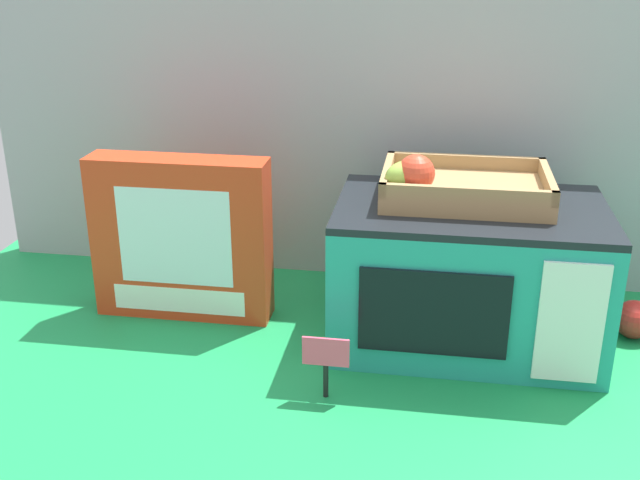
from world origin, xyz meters
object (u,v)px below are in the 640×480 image
cookie_set_box (182,238)px  food_groups_crate (455,187)px  toy_microwave (467,274)px  price_sign (326,358)px  loose_toy_apple (634,319)px

cookie_set_box → food_groups_crate: bearing=-0.2°
toy_microwave → price_sign: toy_microwave is taller
toy_microwave → price_sign: 0.30m
price_sign → cookie_set_box: bearing=141.1°
toy_microwave → cookie_set_box: 0.50m
food_groups_crate → cookie_set_box: bearing=179.8°
cookie_set_box → price_sign: bearing=-38.9°
cookie_set_box → toy_microwave: bearing=-2.4°
loose_toy_apple → food_groups_crate: bearing=-174.4°
toy_microwave → loose_toy_apple: size_ratio=6.53×
toy_microwave → food_groups_crate: size_ratio=1.59×
food_groups_crate → cookie_set_box: size_ratio=0.86×
toy_microwave → food_groups_crate: food_groups_crate is taller
food_groups_crate → toy_microwave: bearing=-33.4°
toy_microwave → loose_toy_apple: 0.31m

